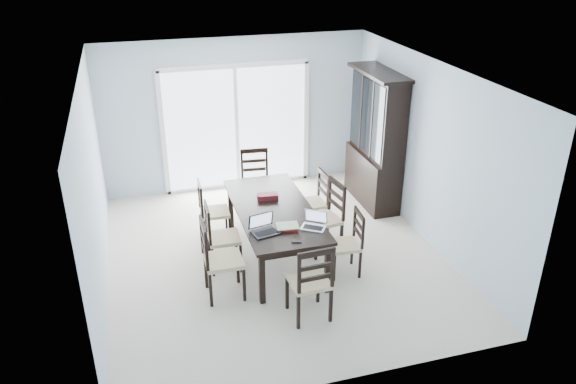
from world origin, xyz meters
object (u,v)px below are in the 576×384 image
chair_left_far (208,205)px  chair_right_near (351,236)px  chair_right_far (317,195)px  chair_end_near (312,275)px  chair_left_mid (216,230)px  cell_phone (296,242)px  laptop_silver (313,225)px  chair_right_mid (329,209)px  laptop_dark (266,229)px  dining_table (274,213)px  game_box (268,196)px  chair_end_far (255,174)px  hot_tub (193,145)px  china_hutch (375,141)px  chair_left_near (215,251)px

chair_left_far → chair_right_near: (1.65, -1.38, -0.02)m
chair_right_far → chair_end_near: (-0.77, -2.10, 0.06)m
chair_left_mid → cell_phone: bearing=45.7°
chair_end_near → laptop_silver: chair_end_near is taller
chair_right_mid → laptop_silver: chair_right_mid is taller
laptop_dark → dining_table: bearing=54.6°
dining_table → chair_left_far: (-0.79, 0.72, -0.11)m
game_box → laptop_silver: bearing=-70.6°
chair_right_far → laptop_dark: 1.68m
laptop_dark → chair_end_far: bearing=68.4°
laptop_silver → cell_phone: size_ratio=2.94×
dining_table → laptop_silver: bearing=-63.6°
chair_right_far → chair_end_far: size_ratio=0.90×
chair_left_mid → chair_end_near: size_ratio=0.93×
dining_table → chair_left_far: bearing=137.5°
cell_phone → hot_tub: hot_tub is taller
chair_left_mid → cell_phone: (0.84, -0.87, 0.18)m
chair_left_mid → chair_end_near: 1.65m
dining_table → cell_phone: size_ratio=17.77×
china_hutch → chair_left_near: size_ratio=1.82×
dining_table → laptop_dark: size_ratio=5.91×
chair_end_far → game_box: 1.18m
chair_left_near → cell_phone: (0.96, -0.24, 0.12)m
chair_left_far → game_box: (0.78, -0.42, 0.22)m
chair_right_mid → laptop_dark: 1.25m
dining_table → game_box: bearing=92.2°
cell_phone → game_box: game_box is taller
laptop_dark → cell_phone: 0.44m
chair_right_mid → laptop_silver: (-0.46, -0.67, 0.17)m
china_hutch → chair_left_mid: bearing=-154.9°
chair_right_near → cell_phone: bearing=113.6°
chair_end_far → laptop_silver: (0.25, -2.14, 0.18)m
laptop_dark → laptop_silver: 0.61m
china_hutch → chair_end_far: size_ratio=1.87×
chair_right_near → hot_tub: chair_right_near is taller
chair_left_far → laptop_silver: bearing=40.8°
chair_left_far → chair_end_near: (0.84, -2.21, 0.06)m
chair_left_near → cell_phone: 1.00m
chair_left_near → chair_left_far: 1.43m
dining_table → hot_tub: hot_tub is taller
china_hutch → cell_phone: (-1.99, -2.19, -0.31)m
chair_end_near → cell_phone: 0.56m
chair_left_far → chair_right_mid: (1.58, -0.73, 0.07)m
china_hutch → chair_left_far: (-2.81, -0.53, -0.51)m
chair_end_near → game_box: size_ratio=4.06×
hot_tub → chair_right_mid: bearing=-67.2°
chair_left_near → laptop_silver: bearing=91.7°
dining_table → chair_right_mid: chair_right_mid is taller
chair_left_far → game_box: chair_left_far is taller
chair_right_far → chair_end_far: (-0.74, 0.86, 0.06)m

